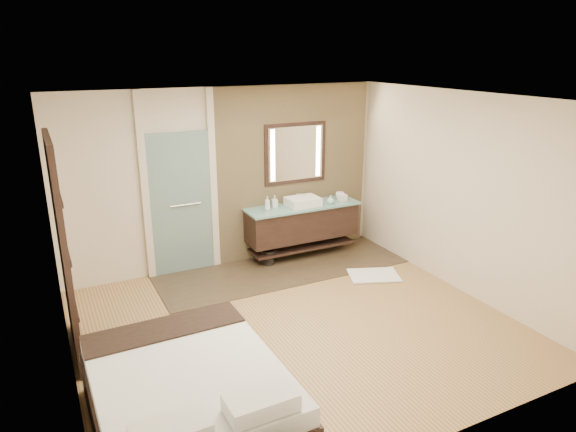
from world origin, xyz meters
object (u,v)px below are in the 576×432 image
mirror_unit (295,153)px  waste_bin (268,257)px  vanity (302,222)px  bed (189,398)px

mirror_unit → waste_bin: 1.68m
vanity → waste_bin: size_ratio=7.83×
vanity → bed: bearing=-131.8°
waste_bin → bed: bearing=-125.2°
bed → waste_bin: 3.69m
vanity → bed: size_ratio=0.94×
vanity → mirror_unit: 1.10m
vanity → bed: (-2.75, -3.08, -0.27)m
vanity → waste_bin: bearing=-173.8°
bed → waste_bin: size_ratio=8.37×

